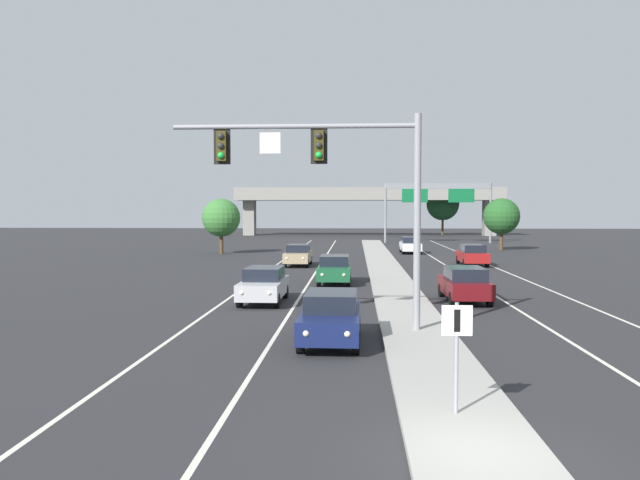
{
  "coord_description": "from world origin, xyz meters",
  "views": [
    {
      "loc": [
        -2.08,
        -10.41,
        4.17
      ],
      "look_at": [
        -3.2,
        9.71,
        3.2
      ],
      "focal_mm": 35.51,
      "sensor_mm": 36.0,
      "label": 1
    }
  ],
  "objects_px": {
    "car_receding_darkred": "(465,284)",
    "tree_far_right_c": "(501,216)",
    "highway_sign_gantry": "(438,194)",
    "tree_far_left_b": "(221,218)",
    "car_oncoming_silver": "(264,284)",
    "car_receding_white": "(410,245)",
    "tree_far_right_b": "(443,204)",
    "median_sign_post": "(457,341)",
    "car_receding_red": "(472,255)",
    "car_oncoming_navy": "(331,317)",
    "overhead_signal_mast": "(336,174)",
    "car_oncoming_green": "(335,269)",
    "car_oncoming_tan": "(298,255)"
  },
  "relations": [
    {
      "from": "tree_far_right_c",
      "to": "car_receding_darkred",
      "type": "bearing_deg",
      "value": -105.19
    },
    {
      "from": "car_oncoming_green",
      "to": "car_oncoming_silver",
      "type": "bearing_deg",
      "value": -111.41
    },
    {
      "from": "car_receding_red",
      "to": "tree_far_right_c",
      "type": "height_order",
      "value": "tree_far_right_c"
    },
    {
      "from": "car_oncoming_silver",
      "to": "car_receding_darkred",
      "type": "relative_size",
      "value": 1.0
    },
    {
      "from": "car_receding_darkred",
      "to": "overhead_signal_mast",
      "type": "bearing_deg",
      "value": -126.37
    },
    {
      "from": "car_receding_white",
      "to": "tree_far_right_b",
      "type": "xyz_separation_m",
      "value": [
        9.11,
        44.53,
        4.24
      ]
    },
    {
      "from": "median_sign_post",
      "to": "car_oncoming_tan",
      "type": "bearing_deg",
      "value": 100.31
    },
    {
      "from": "overhead_signal_mast",
      "to": "tree_far_right_b",
      "type": "distance_m",
      "value": 85.05
    },
    {
      "from": "overhead_signal_mast",
      "to": "car_receding_red",
      "type": "distance_m",
      "value": 28.24
    },
    {
      "from": "overhead_signal_mast",
      "to": "tree_far_left_b",
      "type": "xyz_separation_m",
      "value": [
        -11.97,
        37.69,
        -1.99
      ]
    },
    {
      "from": "tree_far_right_b",
      "to": "car_receding_darkred",
      "type": "bearing_deg",
      "value": -97.05
    },
    {
      "from": "car_receding_white",
      "to": "highway_sign_gantry",
      "type": "height_order",
      "value": "highway_sign_gantry"
    },
    {
      "from": "car_oncoming_silver",
      "to": "highway_sign_gantry",
      "type": "xyz_separation_m",
      "value": [
        14.36,
        51.48,
        5.34
      ]
    },
    {
      "from": "car_oncoming_navy",
      "to": "car_receding_darkred",
      "type": "relative_size",
      "value": 1.0
    },
    {
      "from": "car_oncoming_silver",
      "to": "car_receding_white",
      "type": "xyz_separation_m",
      "value": [
        9.34,
        32.35,
        0.0
      ]
    },
    {
      "from": "tree_far_left_b",
      "to": "tree_far_right_c",
      "type": "bearing_deg",
      "value": 13.62
    },
    {
      "from": "overhead_signal_mast",
      "to": "tree_far_right_b",
      "type": "height_order",
      "value": "tree_far_right_b"
    },
    {
      "from": "tree_far_right_b",
      "to": "car_oncoming_navy",
      "type": "bearing_deg",
      "value": -100.05
    },
    {
      "from": "car_oncoming_green",
      "to": "car_oncoming_tan",
      "type": "distance_m",
      "value": 11.51
    },
    {
      "from": "median_sign_post",
      "to": "car_oncoming_silver",
      "type": "relative_size",
      "value": 0.49
    },
    {
      "from": "car_receding_red",
      "to": "tree_far_right_c",
      "type": "xyz_separation_m",
      "value": [
        6.23,
        18.09,
        2.66
      ]
    },
    {
      "from": "car_oncoming_silver",
      "to": "tree_far_right_b",
      "type": "height_order",
      "value": "tree_far_right_b"
    },
    {
      "from": "car_oncoming_navy",
      "to": "highway_sign_gantry",
      "type": "distance_m",
      "value": 61.12
    },
    {
      "from": "car_receding_darkred",
      "to": "car_oncoming_tan",
      "type": "bearing_deg",
      "value": 117.22
    },
    {
      "from": "tree_far_right_c",
      "to": "highway_sign_gantry",
      "type": "bearing_deg",
      "value": 108.47
    },
    {
      "from": "car_receding_white",
      "to": "tree_far_left_b",
      "type": "height_order",
      "value": "tree_far_left_b"
    },
    {
      "from": "overhead_signal_mast",
      "to": "highway_sign_gantry",
      "type": "xyz_separation_m",
      "value": [
        10.91,
        58.31,
        0.79
      ]
    },
    {
      "from": "car_oncoming_silver",
      "to": "car_oncoming_tan",
      "type": "relative_size",
      "value": 1.0
    },
    {
      "from": "tree_far_right_c",
      "to": "car_oncoming_green",
      "type": "bearing_deg",
      "value": -118.17
    },
    {
      "from": "overhead_signal_mast",
      "to": "tree_far_left_b",
      "type": "relative_size",
      "value": 1.6
    },
    {
      "from": "car_oncoming_navy",
      "to": "car_receding_darkred",
      "type": "distance_m",
      "value": 10.77
    },
    {
      "from": "median_sign_post",
      "to": "tree_far_right_c",
      "type": "distance_m",
      "value": 54.7
    },
    {
      "from": "car_oncoming_green",
      "to": "tree_far_left_b",
      "type": "height_order",
      "value": "tree_far_left_b"
    },
    {
      "from": "car_oncoming_tan",
      "to": "car_receding_darkred",
      "type": "bearing_deg",
      "value": -62.78
    },
    {
      "from": "car_receding_red",
      "to": "highway_sign_gantry",
      "type": "relative_size",
      "value": 0.34
    },
    {
      "from": "median_sign_post",
      "to": "car_oncoming_silver",
      "type": "xyz_separation_m",
      "value": [
        -6.08,
        15.6,
        -0.77
      ]
    },
    {
      "from": "highway_sign_gantry",
      "to": "tree_far_left_b",
      "type": "bearing_deg",
      "value": -137.96
    },
    {
      "from": "median_sign_post",
      "to": "car_receding_white",
      "type": "relative_size",
      "value": 0.49
    },
    {
      "from": "overhead_signal_mast",
      "to": "tree_far_right_b",
      "type": "relative_size",
      "value": 1.07
    },
    {
      "from": "overhead_signal_mast",
      "to": "car_oncoming_navy",
      "type": "bearing_deg",
      "value": -94.51
    },
    {
      "from": "overhead_signal_mast",
      "to": "highway_sign_gantry",
      "type": "bearing_deg",
      "value": 79.41
    },
    {
      "from": "car_receding_red",
      "to": "tree_far_right_b",
      "type": "bearing_deg",
      "value": 84.38
    },
    {
      "from": "overhead_signal_mast",
      "to": "highway_sign_gantry",
      "type": "distance_m",
      "value": 59.33
    },
    {
      "from": "tree_far_right_b",
      "to": "car_oncoming_silver",
      "type": "bearing_deg",
      "value": -103.5
    },
    {
      "from": "tree_far_left_b",
      "to": "car_receding_red",
      "type": "bearing_deg",
      "value": -28.2
    },
    {
      "from": "car_receding_darkred",
      "to": "tree_far_right_c",
      "type": "relative_size",
      "value": 0.84
    },
    {
      "from": "overhead_signal_mast",
      "to": "tree_far_right_b",
      "type": "xyz_separation_m",
      "value": [
        14.99,
        83.72,
        -0.31
      ]
    },
    {
      "from": "car_oncoming_navy",
      "to": "car_receding_white",
      "type": "distance_m",
      "value": 41.19
    },
    {
      "from": "car_oncoming_green",
      "to": "highway_sign_gantry",
      "type": "relative_size",
      "value": 0.34
    },
    {
      "from": "median_sign_post",
      "to": "tree_far_right_b",
      "type": "bearing_deg",
      "value": 82.38
    }
  ]
}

